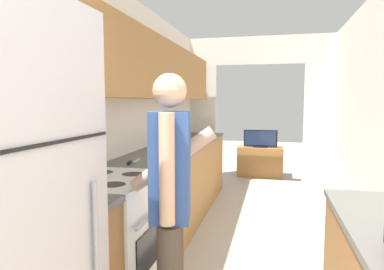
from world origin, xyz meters
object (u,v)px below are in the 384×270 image
object	(u,v)px
range_oven	(108,242)
tv_cabinet	(260,162)
person	(170,210)
television	(260,139)
knife	(132,162)

from	to	relation	value
range_oven	tv_cabinet	xyz separation A→B (m)	(0.87, 4.55, -0.18)
person	television	xyz separation A→B (m)	(0.30, 4.86, -0.12)
tv_cabinet	television	size ratio (longest dim) A/B	1.36
knife	television	bearing A→B (deg)	62.83
person	knife	xyz separation A→B (m)	(-0.63, 0.95, 0.08)
range_oven	television	bearing A→B (deg)	79.07
television	tv_cabinet	bearing A→B (deg)	90.00
range_oven	knife	size ratio (longest dim) A/B	3.26
person	tv_cabinet	size ratio (longest dim) A/B	1.86
range_oven	television	world-z (taller)	range_oven
person	television	world-z (taller)	person
television	person	bearing A→B (deg)	-93.54
knife	tv_cabinet	bearing A→B (deg)	62.97
range_oven	knife	bearing A→B (deg)	96.41
range_oven	tv_cabinet	world-z (taller)	range_oven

